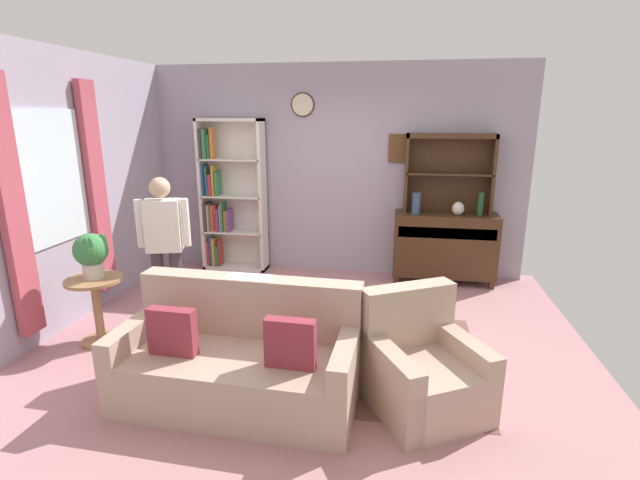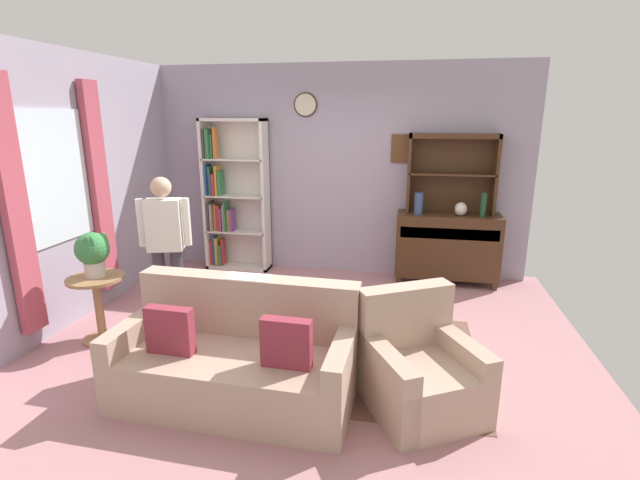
{
  "view_description": "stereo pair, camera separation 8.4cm",
  "coord_description": "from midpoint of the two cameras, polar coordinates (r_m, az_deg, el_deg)",
  "views": [
    {
      "loc": [
        0.85,
        -4.17,
        2.15
      ],
      "look_at": [
        0.1,
        0.2,
        0.95
      ],
      "focal_mm": 26.15,
      "sensor_mm": 36.0,
      "label": 1
    },
    {
      "loc": [
        0.93,
        -4.15,
        2.15
      ],
      "look_at": [
        0.1,
        0.2,
        0.95
      ],
      "focal_mm": 26.15,
      "sensor_mm": 36.0,
      "label": 2
    }
  ],
  "objects": [
    {
      "name": "armchair_floral",
      "position": [
        3.69,
        11.73,
        -15.43
      ],
      "size": [
        1.04,
        1.05,
        0.88
      ],
      "color": "tan",
      "rests_on": "ground_plane"
    },
    {
      "name": "ground_plane",
      "position": [
        4.77,
        -2.14,
        -11.79
      ],
      "size": [
        5.4,
        4.6,
        0.02
      ],
      "primitive_type": "cube",
      "color": "#B27A7F"
    },
    {
      "name": "wall_back",
      "position": [
        6.39,
        1.69,
        8.46
      ],
      "size": [
        5.0,
        0.09,
        2.8
      ],
      "color": "#A399AD",
      "rests_on": "ground_plane"
    },
    {
      "name": "vase_round",
      "position": [
        6.1,
        16.17,
        3.73
      ],
      "size": [
        0.15,
        0.15,
        0.17
      ],
      "primitive_type": "ellipsoid",
      "color": "beige",
      "rests_on": "sideboard"
    },
    {
      "name": "potted_plant_large",
      "position": [
        4.84,
        -26.66,
        -1.35
      ],
      "size": [
        0.31,
        0.31,
        0.43
      ],
      "color": "beige",
      "rests_on": "plant_stand"
    },
    {
      "name": "bottle_wine",
      "position": [
        6.1,
        18.67,
        4.15
      ],
      "size": [
        0.07,
        0.07,
        0.3
      ],
      "primitive_type": "cylinder",
      "color": "#194223",
      "rests_on": "sideboard"
    },
    {
      "name": "plant_stand",
      "position": [
        4.98,
        -26.08,
        -6.96
      ],
      "size": [
        0.52,
        0.52,
        0.66
      ],
      "color": "#997047",
      "rests_on": "ground_plane"
    },
    {
      "name": "couch_floral",
      "position": [
        3.76,
        -10.38,
        -14.37
      ],
      "size": [
        1.83,
        0.91,
        0.9
      ],
      "color": "tan",
      "rests_on": "ground_plane"
    },
    {
      "name": "area_rug",
      "position": [
        4.47,
        -0.37,
        -13.55
      ],
      "size": [
        2.84,
        1.88,
        0.01
      ],
      "primitive_type": "cube",
      "color": "brown",
      "rests_on": "ground_plane"
    },
    {
      "name": "wall_left",
      "position": [
        5.41,
        -29.57,
        5.22
      ],
      "size": [
        0.16,
        4.2,
        2.8
      ],
      "color": "#A399AD",
      "rests_on": "ground_plane"
    },
    {
      "name": "coffee_table",
      "position": [
        4.31,
        -4.08,
        -9.53
      ],
      "size": [
        0.8,
        0.5,
        0.42
      ],
      "color": "#422816",
      "rests_on": "ground_plane"
    },
    {
      "name": "vase_tall",
      "position": [
        6.04,
        11.31,
        4.44
      ],
      "size": [
        0.11,
        0.11,
        0.28
      ],
      "primitive_type": "cylinder",
      "color": "#33476B",
      "rests_on": "sideboard"
    },
    {
      "name": "sideboard_hutch",
      "position": [
        6.18,
        15.17,
        9.15
      ],
      "size": [
        1.1,
        0.26,
        1.0
      ],
      "color": "#422816",
      "rests_on": "sideboard"
    },
    {
      "name": "person_reading",
      "position": [
        4.94,
        -18.94,
        -0.26
      ],
      "size": [
        0.52,
        0.29,
        1.56
      ],
      "color": "#38333D",
      "rests_on": "ground_plane"
    },
    {
      "name": "sideboard",
      "position": [
        6.26,
        14.6,
        -0.54
      ],
      "size": [
        1.3,
        0.45,
        0.92
      ],
      "color": "#422816",
      "rests_on": "ground_plane"
    },
    {
      "name": "book_stack",
      "position": [
        4.28,
        -1.99,
        -7.92
      ],
      "size": [
        0.22,
        0.16,
        0.09
      ],
      "color": "#284C8C",
      "rests_on": "coffee_table"
    },
    {
      "name": "bookshelf",
      "position": [
        6.65,
        -11.63,
        5.12
      ],
      "size": [
        0.9,
        0.3,
        2.1
      ],
      "color": "silver",
      "rests_on": "ground_plane"
    }
  ]
}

